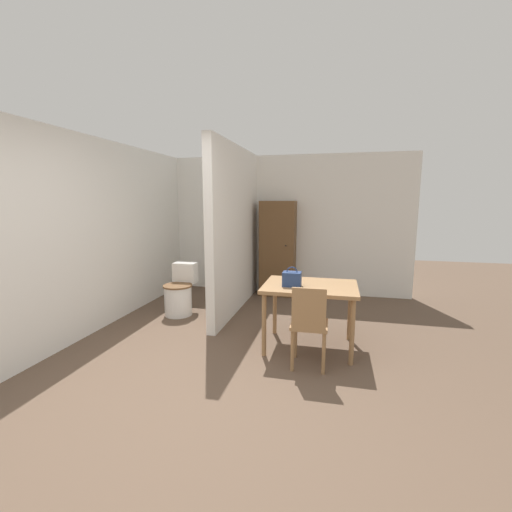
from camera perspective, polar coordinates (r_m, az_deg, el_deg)
The scene contains 9 objects.
ground_plane at distance 3.19m, azimuth -9.84°, elevation -23.05°, with size 16.00×16.00×0.00m, color brown.
wall_back at distance 6.38m, azimuth 3.32°, elevation 5.21°, with size 4.85×0.12×2.50m.
wall_left at distance 5.34m, azimuth -22.11°, elevation 3.76°, with size 0.12×4.75×2.50m.
partition_wall at distance 5.29m, azimuth -3.35°, elevation 4.37°, with size 0.12×2.33×2.50m.
dining_table at distance 3.97m, azimuth 8.99°, elevation -5.98°, with size 1.05×0.79×0.75m.
wooden_chair at distance 3.53m, azimuth 8.85°, elevation -11.03°, with size 0.37×0.37×0.87m.
toilet at distance 5.30m, azimuth -12.62°, elevation -6.21°, with size 0.43×0.58×0.74m.
handbag at distance 3.85m, azimuth 6.01°, elevation -3.80°, with size 0.20×0.15×0.22m.
wooden_cabinet at distance 6.14m, azimuth 3.66°, elevation 1.25°, with size 0.62×0.41×1.69m.
Camera 1 is at (1.09, -2.47, 1.69)m, focal length 24.00 mm.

